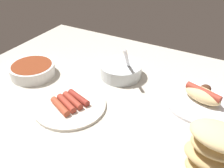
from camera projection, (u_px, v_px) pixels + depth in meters
ground_plane at (118, 101)px, 85.72cm from camera, size 120.00×90.00×3.00cm
bread_stack at (216, 152)px, 56.06cm from camera, size 14.68×11.58×14.40cm
bowl_chili at (32, 70)px, 95.45cm from camera, size 16.67×16.67×4.54cm
bowl_coleslaw at (121, 70)px, 94.83cm from camera, size 15.73×15.73×15.01cm
plate_hotdog_assembled at (202, 98)px, 81.63cm from camera, size 23.26×23.26×5.61cm
plate_sausages at (70, 105)px, 80.28cm from camera, size 22.91×22.91×3.09cm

